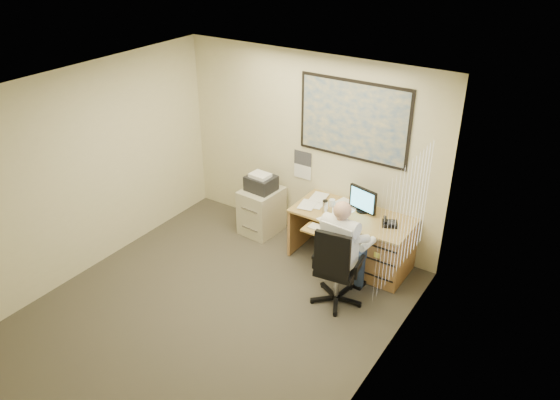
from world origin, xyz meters
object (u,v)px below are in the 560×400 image
Objects in this scene: desk at (375,241)px; filing_cabinet at (262,207)px; office_chair at (335,281)px; person at (340,253)px.

desk reaches higher than filing_cabinet.
person reaches higher than office_chair.
person is (1.73, -0.84, 0.28)m from filing_cabinet.
person is (0.01, 0.08, 0.37)m from office_chair.
office_chair is at bearing -91.82° from person.
filing_cabinet is 0.88× the size of office_chair.
desk is 0.93m from office_chair.
desk is 0.88m from person.
desk is 1.67× the size of filing_cabinet.
office_chair is (1.72, -0.92, -0.09)m from filing_cabinet.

